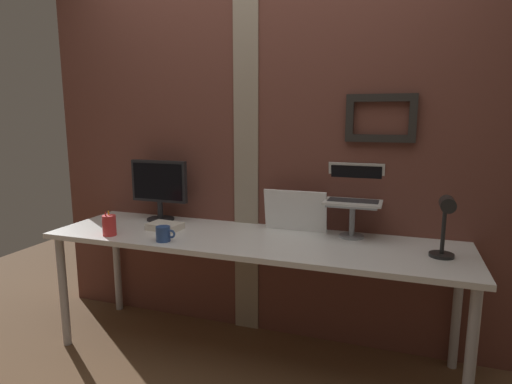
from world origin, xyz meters
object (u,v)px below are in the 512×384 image
laptop (354,191)px  desk_lamp (445,221)px  whiteboard_panel (295,211)px  pen_cup (109,225)px  coffee_mug (164,234)px  monitor (159,185)px

laptop → desk_lamp: bearing=-34.9°
whiteboard_panel → pen_cup: size_ratio=2.65×
desk_lamp → pen_cup: desk_lamp is taller
laptop → coffee_mug: laptop is taller
whiteboard_panel → laptop: bearing=7.2°
monitor → coffee_mug: size_ratio=3.45×
desk_lamp → coffee_mug: (-1.44, -0.17, -0.15)m
whiteboard_panel → coffee_mug: size_ratio=3.27×
laptop → pen_cup: (-1.34, -0.49, -0.20)m
whiteboard_panel → desk_lamp: desk_lamp is taller
monitor → desk_lamp: (1.72, -0.26, -0.04)m
whiteboard_panel → pen_cup: 1.10m
laptop → pen_cup: bearing=-160.0°
desk_lamp → coffee_mug: 1.46m
laptop → whiteboard_panel: (-0.34, -0.04, -0.13)m
laptop → pen_cup: laptop is taller
whiteboard_panel → coffee_mug: bearing=-145.1°
desk_lamp → coffee_mug: size_ratio=2.75×
monitor → whiteboard_panel: 0.93m
monitor → pen_cup: size_ratio=2.80×
coffee_mug → monitor: bearing=123.7°
monitor → pen_cup: monitor is taller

